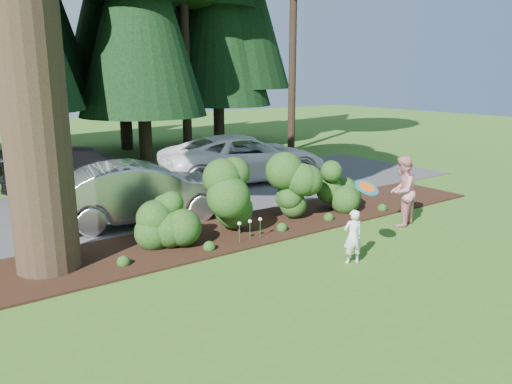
% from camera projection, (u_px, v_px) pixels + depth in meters
% --- Properties ---
extents(ground, '(80.00, 80.00, 0.00)m').
position_uv_depth(ground, '(330.00, 271.00, 10.12)').
color(ground, '#3B5E1A').
rests_on(ground, ground).
extents(mulch_bed, '(16.00, 2.50, 0.05)m').
position_uv_depth(mulch_bed, '(240.00, 230.00, 12.68)').
color(mulch_bed, black).
rests_on(mulch_bed, ground).
extents(driveway, '(22.00, 6.00, 0.03)m').
position_uv_depth(driveway, '(166.00, 198.00, 16.04)').
color(driveway, '#38383A').
rests_on(driveway, ground).
extents(shrub_row, '(6.53, 1.60, 1.61)m').
position_uv_depth(shrub_row, '(267.00, 197.00, 12.85)').
color(shrub_row, '#164114').
rests_on(shrub_row, ground).
extents(lily_cluster, '(0.69, 0.09, 0.57)m').
position_uv_depth(lily_cluster, '(250.00, 222.00, 11.73)').
color(lily_cluster, '#164114').
rests_on(lily_cluster, ground).
extents(car_silver_wagon, '(5.05, 2.40, 1.60)m').
position_uv_depth(car_silver_wagon, '(142.00, 192.00, 13.27)').
color(car_silver_wagon, '#A9A8AD').
rests_on(car_silver_wagon, driveway).
extents(car_white_suv, '(6.56, 3.97, 1.70)m').
position_uv_depth(car_white_suv, '(244.00, 158.00, 18.41)').
color(car_white_suv, white).
rests_on(car_white_suv, driveway).
extents(car_dark_suv, '(5.52, 3.06, 1.51)m').
position_uv_depth(car_dark_suv, '(86.00, 170.00, 16.65)').
color(car_dark_suv, black).
rests_on(car_dark_suv, driveway).
extents(child, '(0.49, 0.41, 1.17)m').
position_uv_depth(child, '(353.00, 237.00, 10.43)').
color(child, white).
rests_on(child, ground).
extents(adult, '(1.07, 0.94, 1.85)m').
position_uv_depth(adult, '(402.00, 191.00, 12.98)').
color(adult, red).
rests_on(adult, ground).
extents(frisbee, '(0.53, 0.47, 0.29)m').
position_uv_depth(frisbee, '(367.00, 188.00, 10.33)').
color(frisbee, '#16637A').
rests_on(frisbee, ground).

